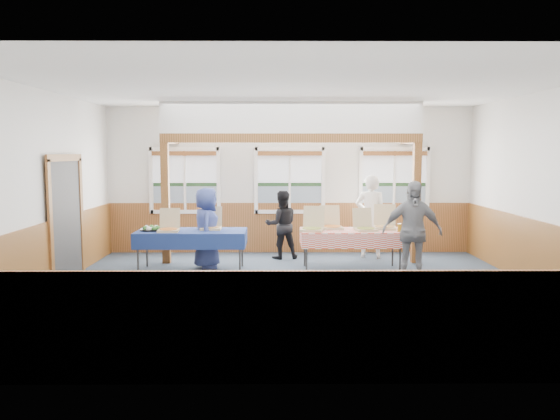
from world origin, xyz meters
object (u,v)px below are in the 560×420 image
object	(u,v)px
table_right	(351,233)
woman_black	(282,225)
person_grey	(412,232)
table_left	(192,233)
man_blue	(207,228)
woman_white	(371,217)

from	to	relation	value
table_right	woman_black	world-z (taller)	woman_black
woman_black	person_grey	distance (m)	3.03
woman_black	person_grey	xyz separation A→B (m)	(2.21, -2.08, 0.16)
table_left	table_right	xyz separation A→B (m)	(3.00, 0.05, -0.00)
table_left	woman_black	distance (m)	2.05
table_right	man_blue	world-z (taller)	man_blue
table_left	man_blue	bearing A→B (deg)	22.94
table_left	woman_black	world-z (taller)	woman_black
person_grey	woman_black	bearing A→B (deg)	139.51
table_left	woman_black	size ratio (longest dim) A/B	1.54
woman_black	table_right	bearing A→B (deg)	129.49
woman_white	woman_black	xyz separation A→B (m)	(-1.86, -0.03, -0.16)
table_right	man_blue	bearing A→B (deg)	165.59
table_left	man_blue	distance (m)	0.33
table_right	woman_white	xyz separation A→B (m)	(0.56, 1.13, 0.17)
table_right	woman_white	distance (m)	1.27
table_left	person_grey	distance (m)	4.02
table_left	person_grey	bearing A→B (deg)	-28.44
table_right	woman_black	bearing A→B (deg)	128.65
table_left	table_right	world-z (taller)	same
woman_white	table_right	bearing A→B (deg)	73.01
table_right	woman_black	xyz separation A→B (m)	(-1.30, 1.10, 0.01)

